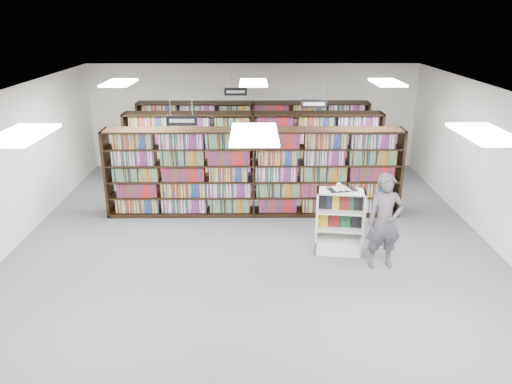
{
  "coord_description": "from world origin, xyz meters",
  "views": [
    {
      "loc": [
        -0.02,
        -9.31,
        4.65
      ],
      "look_at": [
        0.05,
        0.5,
        1.1
      ],
      "focal_mm": 35.0,
      "sensor_mm": 36.0,
      "label": 1
    }
  ],
  "objects_px": {
    "shopper": "(385,222)",
    "open_book": "(342,188)",
    "bookshelf_row_near": "(253,173)",
    "endcap_display": "(339,230)"
  },
  "relations": [
    {
      "from": "bookshelf_row_near",
      "to": "endcap_display",
      "type": "height_order",
      "value": "bookshelf_row_near"
    },
    {
      "from": "shopper",
      "to": "open_book",
      "type": "bearing_deg",
      "value": 133.46
    },
    {
      "from": "bookshelf_row_near",
      "to": "open_book",
      "type": "height_order",
      "value": "bookshelf_row_near"
    },
    {
      "from": "endcap_display",
      "to": "shopper",
      "type": "height_order",
      "value": "shopper"
    },
    {
      "from": "bookshelf_row_near",
      "to": "shopper",
      "type": "relative_size",
      "value": 3.74
    },
    {
      "from": "endcap_display",
      "to": "open_book",
      "type": "distance_m",
      "value": 0.91
    },
    {
      "from": "bookshelf_row_near",
      "to": "endcap_display",
      "type": "bearing_deg",
      "value": -49.81
    },
    {
      "from": "endcap_display",
      "to": "open_book",
      "type": "xyz_separation_m",
      "value": [
        0.01,
        0.02,
        0.91
      ]
    },
    {
      "from": "bookshelf_row_near",
      "to": "open_book",
      "type": "bearing_deg",
      "value": -49.49
    },
    {
      "from": "open_book",
      "to": "shopper",
      "type": "xyz_separation_m",
      "value": [
        0.72,
        -0.66,
        -0.43
      ]
    }
  ]
}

